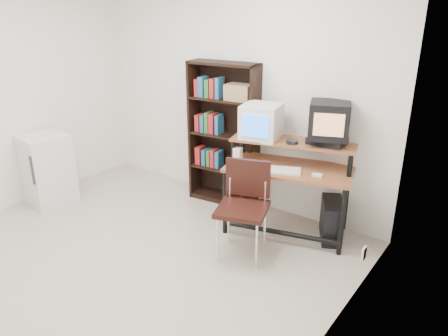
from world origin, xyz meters
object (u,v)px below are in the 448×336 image
Objects in this scene: computer_desk at (290,170)px; pc_tower at (332,220)px; crt_tv at (329,120)px; crt_monitor at (261,122)px; mini_fridge at (48,169)px; school_chair at (244,199)px; bookshelf at (225,132)px.

computer_desk is 3.11× the size of pc_tower.
computer_desk is at bearing -168.17° from crt_tv.
pc_tower is at bearing -52.52° from crt_tv.
computer_desk is 3.06× the size of crt_monitor.
computer_desk is 2.82× the size of crt_tv.
crt_monitor is at bearing 159.22° from pc_tower.
crt_monitor is 2.69m from mini_fridge.
crt_monitor reaches higher than school_chair.
bookshelf is (-1.30, 0.03, -0.36)m from crt_tv.
mini_fridge is (-1.72, -1.30, -0.45)m from bookshelf.
crt_monitor is at bearing 33.23° from mini_fridge.
crt_monitor is 0.92× the size of crt_tv.
mini_fridge is at bearing -168.09° from crt_monitor.
school_chair is 1.09× the size of mini_fridge.
crt_tv is 0.59× the size of mini_fridge.
crt_tv reaches higher than pc_tower.
bookshelf reaches higher than school_chair.
crt_tv is at bearing 3.43° from crt_monitor.
computer_desk is at bearing 30.08° from mini_fridge.
crt_monitor is 0.70m from crt_tv.
bookshelf is at bearing 151.73° from computer_desk.
crt_monitor reaches higher than pc_tower.
school_chair is (0.22, -0.64, -0.58)m from crt_monitor.
bookshelf is (-0.86, 0.87, 0.30)m from school_chair.
crt_monitor is at bearing 163.40° from computer_desk.
crt_tv is at bearing 31.45° from mini_fridge.
mini_fridge is at bearing -179.29° from crt_tv.
crt_monitor is 1.02× the size of pc_tower.
computer_desk reaches higher than pc_tower.
pc_tower is at bearing -5.95° from crt_monitor.
school_chair is (-0.44, -0.83, -0.66)m from crt_tv.
crt_tv reaches higher than mini_fridge.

